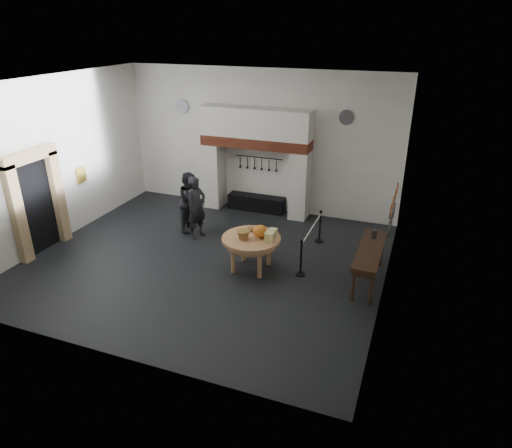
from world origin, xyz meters
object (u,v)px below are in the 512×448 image
at_px(visitor_far, 191,202).
at_px(barrier_post_far, 320,227).
at_px(visitor_near, 196,208).
at_px(barrier_post_near, 301,259).
at_px(side_table, 370,250).
at_px(iron_range, 257,203).
at_px(work_table, 251,239).

distance_m(visitor_far, barrier_post_far, 3.85).
distance_m(visitor_near, barrier_post_far, 3.55).
bearing_deg(barrier_post_near, visitor_near, 162.38).
relative_size(visitor_far, side_table, 0.81).
xyz_separation_m(iron_range, barrier_post_far, (2.51, -1.60, 0.20)).
bearing_deg(work_table, barrier_post_near, 5.72).
relative_size(work_table, barrier_post_far, 1.63).
distance_m(iron_range, barrier_post_near, 4.39).
relative_size(side_table, barrier_post_near, 2.44).
relative_size(work_table, side_table, 0.67).
bearing_deg(side_table, barrier_post_far, 132.03).
distance_m(visitor_far, side_table, 5.53).
bearing_deg(barrier_post_near, work_table, -174.28).
relative_size(work_table, visitor_far, 0.82).
bearing_deg(visitor_near, barrier_post_far, -54.95).
relative_size(iron_range, barrier_post_near, 2.11).
xyz_separation_m(side_table, barrier_post_near, (-1.59, -0.24, -0.42)).
height_order(iron_range, work_table, work_table).
xyz_separation_m(visitor_near, barrier_post_far, (3.39, 0.92, -0.46)).
height_order(iron_range, visitor_far, visitor_far).
bearing_deg(visitor_near, work_table, -99.50).
xyz_separation_m(visitor_far, barrier_post_near, (3.79, -1.48, -0.44)).
bearing_deg(visitor_far, barrier_post_far, -87.65).
xyz_separation_m(work_table, visitor_near, (-2.14, 1.20, 0.07)).
bearing_deg(barrier_post_near, barrier_post_far, 90.00).
height_order(work_table, side_table, side_table).
height_order(iron_range, barrier_post_far, barrier_post_far).
relative_size(iron_range, work_table, 1.29).
bearing_deg(barrier_post_far, visitor_far, -172.16).
bearing_deg(work_table, visitor_far, 147.75).
xyz_separation_m(work_table, visitor_far, (-2.54, 1.60, 0.05)).
relative_size(work_table, visitor_near, 0.81).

